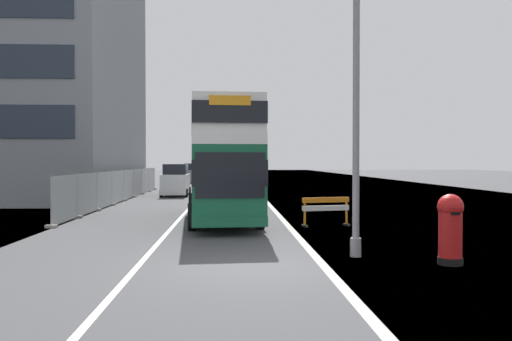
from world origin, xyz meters
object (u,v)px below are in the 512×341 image
Objects in this scene: lamppost_foreground at (356,95)px; roadworks_barrier at (326,208)px; car_receding_mid at (224,179)px; car_far_side at (192,174)px; red_pillar_postbox at (450,226)px; double_decker_bus at (221,160)px; car_oncoming_near at (176,181)px; car_receding_far at (224,176)px.

lamppost_foreground is 7.43m from roadworks_barrier.
car_receding_mid is 0.95× the size of car_far_side.
lamppost_foreground is 1.99× the size of car_far_side.
red_pillar_postbox is 35.10m from car_receding_mid.
double_decker_bus is 9.83m from lamppost_foreground.
car_oncoming_near is (-9.38, 26.15, 0.14)m from red_pillar_postbox.
double_decker_bus reaches higher than roadworks_barrier.
car_far_side is at bearing 91.14° from car_oncoming_near.
car_receding_far is (-4.02, 41.50, -3.28)m from lamppost_foreground.
red_pillar_postbox is 0.38× the size of car_far_side.
car_oncoming_near is at bearing 102.60° from double_decker_bus.
lamppost_foreground reaches higher than roadworks_barrier.
roadworks_barrier is at bearing 86.67° from lamppost_foreground.
roadworks_barrier is at bearing -67.38° from car_oncoming_near.
lamppost_foreground is 26.22m from car_oncoming_near.
roadworks_barrier is (0.38, 6.51, -3.57)m from lamppost_foreground.
car_oncoming_near reaches higher than car_far_side.
car_oncoming_near is at bearing -112.12° from car_receding_mid.
car_receding_mid is (-4.27, 26.90, 0.25)m from roadworks_barrier.
double_decker_bus reaches higher than car_receding_mid.
car_oncoming_near is (-7.32, 24.98, -3.21)m from lamppost_foreground.
roadworks_barrier is at bearing -78.92° from car_far_side.
double_decker_bus is 1.20× the size of lamppost_foreground.
car_receding_far is at bearing -60.63° from car_far_side.
car_far_side reaches higher than car_receding_mid.
roadworks_barrier is at bearing -80.99° from car_receding_mid.
red_pillar_postbox is at bearing -60.14° from double_decker_bus.
car_far_side is at bearing 119.37° from car_receding_far.
lamppost_foreground is 41.82m from car_receding_far.
double_decker_bus is 11.76m from red_pillar_postbox.
car_oncoming_near is 9.11m from car_receding_mid.
car_oncoming_near is 1.02× the size of car_receding_mid.
red_pillar_postbox is 0.39× the size of car_oncoming_near.
double_decker_bus is 2.51× the size of car_receding_mid.
double_decker_bus is 2.39× the size of car_far_side.
car_receding_mid is at bearing 99.01° from roadworks_barrier.
red_pillar_postbox is at bearing -77.60° from roadworks_barrier.
car_far_side reaches higher than car_receding_far.
red_pillar_postbox is at bearing -29.56° from lamppost_foreground.
car_far_side is (-9.85, 49.35, 0.11)m from red_pillar_postbox.
double_decker_bus is at bearing -77.40° from car_oncoming_near.
roadworks_barrier is at bearing -30.46° from double_decker_bus.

